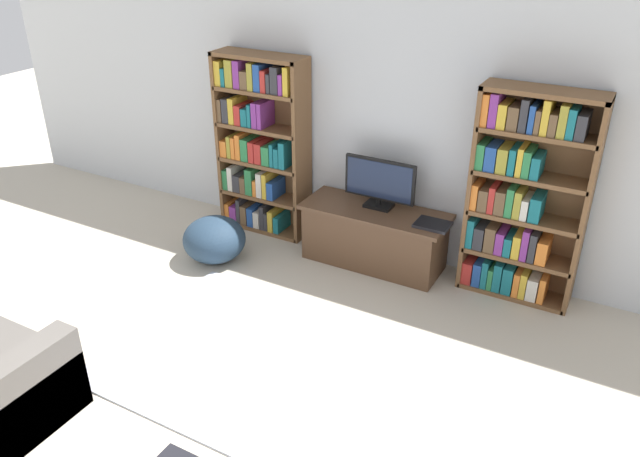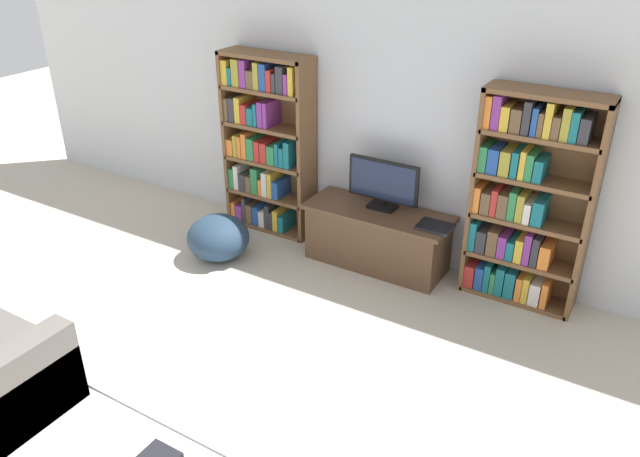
{
  "view_description": "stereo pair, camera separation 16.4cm",
  "coord_description": "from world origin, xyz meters",
  "px_view_note": "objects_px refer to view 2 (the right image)",
  "views": [
    {
      "loc": [
        2.07,
        -0.6,
        2.88
      ],
      "look_at": [
        0.04,
        3.09,
        0.7
      ],
      "focal_mm": 35.0,
      "sensor_mm": 36.0,
      "label": 1
    },
    {
      "loc": [
        2.21,
        -0.52,
        2.88
      ],
      "look_at": [
        0.04,
        3.09,
        0.7
      ],
      "focal_mm": 35.0,
      "sensor_mm": 36.0,
      "label": 2
    }
  ],
  "objects_px": {
    "bookshelf_left": "(266,144)",
    "television": "(383,184)",
    "bookshelf_right": "(525,202)",
    "laptop": "(435,226)",
    "tv_stand": "(377,237)",
    "beanbag_ottoman": "(218,237)"
  },
  "relations": [
    {
      "from": "bookshelf_left",
      "to": "bookshelf_right",
      "type": "relative_size",
      "value": 1.0
    },
    {
      "from": "beanbag_ottoman",
      "to": "laptop",
      "type": "bearing_deg",
      "value": 17.91
    },
    {
      "from": "tv_stand",
      "to": "television",
      "type": "distance_m",
      "value": 0.5
    },
    {
      "from": "bookshelf_right",
      "to": "laptop",
      "type": "bearing_deg",
      "value": -164.16
    },
    {
      "from": "bookshelf_right",
      "to": "beanbag_ottoman",
      "type": "distance_m",
      "value": 2.67
    },
    {
      "from": "bookshelf_right",
      "to": "laptop",
      "type": "distance_m",
      "value": 0.73
    },
    {
      "from": "tv_stand",
      "to": "television",
      "type": "relative_size",
      "value": 2.01
    },
    {
      "from": "laptop",
      "to": "bookshelf_right",
      "type": "bearing_deg",
      "value": 15.84
    },
    {
      "from": "bookshelf_right",
      "to": "beanbag_ottoman",
      "type": "xyz_separation_m",
      "value": [
        -2.47,
        -0.77,
        -0.64
      ]
    },
    {
      "from": "television",
      "to": "beanbag_ottoman",
      "type": "bearing_deg",
      "value": -151.19
    },
    {
      "from": "laptop",
      "to": "beanbag_ottoman",
      "type": "height_order",
      "value": "laptop"
    },
    {
      "from": "bookshelf_right",
      "to": "beanbag_ottoman",
      "type": "relative_size",
      "value": 3.05
    },
    {
      "from": "television",
      "to": "bookshelf_left",
      "type": "bearing_deg",
      "value": 177.12
    },
    {
      "from": "bookshelf_left",
      "to": "television",
      "type": "relative_size",
      "value": 2.67
    },
    {
      "from": "bookshelf_left",
      "to": "tv_stand",
      "type": "xyz_separation_m",
      "value": [
        1.27,
        -0.13,
        -0.6
      ]
    },
    {
      "from": "television",
      "to": "laptop",
      "type": "relative_size",
      "value": 2.26
    },
    {
      "from": "bookshelf_right",
      "to": "laptop",
      "type": "xyz_separation_m",
      "value": [
        -0.64,
        -0.18,
        -0.3
      ]
    },
    {
      "from": "television",
      "to": "tv_stand",
      "type": "bearing_deg",
      "value": -90.0
    },
    {
      "from": "television",
      "to": "bookshelf_right",
      "type": "bearing_deg",
      "value": 3.12
    },
    {
      "from": "television",
      "to": "beanbag_ottoman",
      "type": "relative_size",
      "value": 1.14
    },
    {
      "from": "bookshelf_right",
      "to": "television",
      "type": "distance_m",
      "value": 1.19
    },
    {
      "from": "tv_stand",
      "to": "bookshelf_left",
      "type": "bearing_deg",
      "value": 174.17
    }
  ]
}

